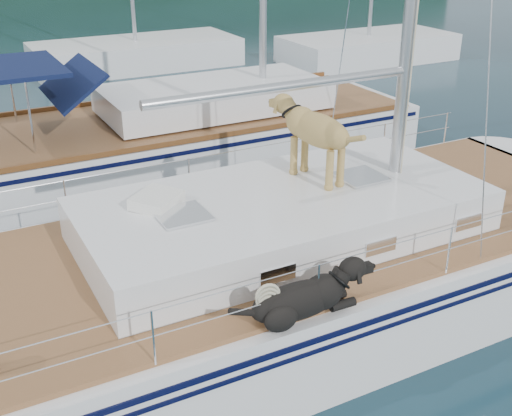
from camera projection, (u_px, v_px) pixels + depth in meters
ground at (230, 329)px, 8.62m from camera, size 120.00×120.00×0.00m
main_sailboat at (236, 283)px, 8.37m from camera, size 12.00×3.85×14.01m
neighbor_sailboat at (169, 140)px, 13.81m from camera, size 11.00×3.50×13.30m
bg_boat_center at (136, 55)px, 22.96m from camera, size 7.20×3.00×11.65m
bg_boat_east at (368, 48)px, 23.95m from camera, size 6.40×3.00×11.65m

